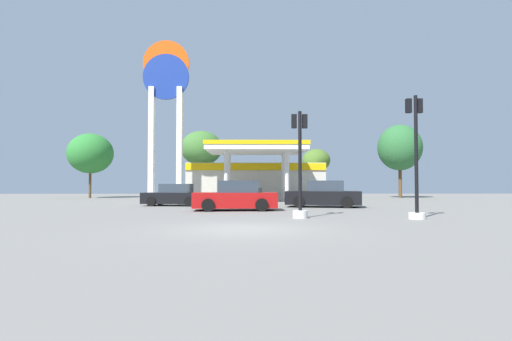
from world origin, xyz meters
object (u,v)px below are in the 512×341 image
object	(u,v)px
tree_3	(400,148)
traffic_signal_1	(416,167)
tree_2	(316,161)
car_1	(235,197)
traffic_signal_0	(300,174)
station_pole_sign	(166,101)
tree_1	(201,148)
car_2	(324,195)
car_0	(174,196)
tree_0	(90,153)

from	to	relation	value
tree_3	traffic_signal_1	bearing A→B (deg)	-108.94
tree_2	car_1	bearing A→B (deg)	-110.90
car_1	traffic_signal_0	distance (m)	5.69
traffic_signal_0	tree_2	world-z (taller)	tree_2
station_pole_sign	traffic_signal_0	bearing A→B (deg)	-59.41
tree_1	tree_2	xyz separation A→B (m)	(11.84, -2.08, -1.42)
car_1	tree_3	world-z (taller)	tree_3
car_2	traffic_signal_1	distance (m)	8.73
tree_2	traffic_signal_1	bearing A→B (deg)	-90.04
station_pole_sign	car_0	bearing A→B (deg)	-71.74
car_2	tree_3	xyz separation A→B (m)	(10.50, 15.86, 4.29)
car_2	traffic_signal_0	bearing A→B (deg)	-106.80
station_pole_sign	car_0	size ratio (longest dim) A/B	3.05
station_pole_sign	tree_2	xyz separation A→B (m)	(13.12, 9.79, -4.04)
car_0	traffic_signal_0	bearing A→B (deg)	-53.87
car_0	car_1	distance (m)	6.14
traffic_signal_0	station_pole_sign	bearing A→B (deg)	120.59
tree_1	tree_2	distance (m)	12.10
tree_2	tree_3	size ratio (longest dim) A/B	0.67
tree_0	tree_3	distance (m)	30.83
tree_3	tree_1	bearing A→B (deg)	172.58
tree_2	station_pole_sign	bearing A→B (deg)	-143.27
station_pole_sign	car_1	xyz separation A→B (m)	(5.70, -9.64, -7.08)
car_2	car_1	bearing A→B (deg)	-149.77
traffic_signal_1	tree_0	size ratio (longest dim) A/B	0.77
tree_0	tree_1	bearing A→B (deg)	13.14
car_0	tree_1	world-z (taller)	tree_1
traffic_signal_0	tree_2	bearing A→B (deg)	79.30
traffic_signal_0	traffic_signal_1	bearing A→B (deg)	-6.18
tree_0	car_2	bearing A→B (deg)	-38.17
traffic_signal_1	tree_0	world-z (taller)	tree_0
traffic_signal_0	tree_2	size ratio (longest dim) A/B	0.89
traffic_signal_1	tree_2	xyz separation A→B (m)	(0.02, 24.74, 1.66)
traffic_signal_0	tree_0	distance (m)	29.95
traffic_signal_1	tree_0	distance (m)	33.23
station_pole_sign	car_2	size ratio (longest dim) A/B	2.63
traffic_signal_0	tree_0	xyz separation A→B (m)	(-17.96, 23.83, 2.61)
car_1	car_2	size ratio (longest dim) A/B	0.95
car_2	tree_2	distance (m)	16.82
station_pole_sign	tree_3	bearing A→B (deg)	23.38
station_pole_sign	traffic_signal_0	distance (m)	17.82
station_pole_sign	tree_1	size ratio (longest dim) A/B	1.78
tree_1	tree_3	xyz separation A→B (m)	(20.12, -2.62, -0.15)
car_1	traffic_signal_0	bearing A→B (deg)	-59.47
tree_2	tree_3	bearing A→B (deg)	-3.71
tree_1	car_1	bearing A→B (deg)	-78.40
traffic_signal_0	traffic_signal_1	world-z (taller)	traffic_signal_1
car_2	tree_1	world-z (taller)	tree_1
tree_0	tree_3	bearing A→B (deg)	-0.23
traffic_signal_0	tree_2	distance (m)	24.75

